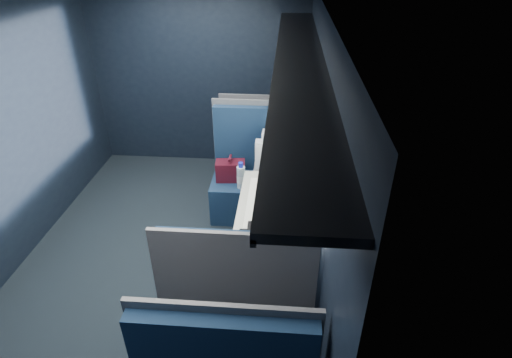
# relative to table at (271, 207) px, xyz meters

# --- Properties ---
(ground) EXTENTS (2.80, 4.20, 0.01)m
(ground) POSITION_rel_table_xyz_m (-1.03, 0.00, -0.67)
(ground) COLOR black
(room_shell) EXTENTS (3.00, 4.40, 2.40)m
(room_shell) POSITION_rel_table_xyz_m (-1.01, 0.00, 0.81)
(room_shell) COLOR black
(room_shell) RESTS_ON ground
(table) EXTENTS (0.62, 1.00, 0.74)m
(table) POSITION_rel_table_xyz_m (0.00, 0.00, 0.00)
(table) COLOR #54565E
(table) RESTS_ON ground
(seat_bay_near) EXTENTS (1.04, 0.62, 1.26)m
(seat_bay_near) POSITION_rel_table_xyz_m (-0.19, 0.87, -0.24)
(seat_bay_near) COLOR #0D1E3A
(seat_bay_near) RESTS_ON ground
(seat_bay_far) EXTENTS (1.04, 0.62, 1.26)m
(seat_bay_far) POSITION_rel_table_xyz_m (-0.18, -0.87, -0.25)
(seat_bay_far) COLOR #0D1E3A
(seat_bay_far) RESTS_ON ground
(seat_row_front) EXTENTS (1.04, 0.51, 1.16)m
(seat_row_front) POSITION_rel_table_xyz_m (-0.18, 1.80, -0.25)
(seat_row_front) COLOR #0D1E3A
(seat_row_front) RESTS_ON ground
(man) EXTENTS (0.53, 0.56, 1.32)m
(man) POSITION_rel_table_xyz_m (0.07, 0.70, 0.06)
(man) COLOR black
(man) RESTS_ON ground
(woman) EXTENTS (0.53, 0.56, 1.32)m
(woman) POSITION_rel_table_xyz_m (0.07, -0.71, 0.06)
(woman) COLOR black
(woman) RESTS_ON ground
(papers) EXTENTS (0.55, 0.80, 0.01)m
(papers) POSITION_rel_table_xyz_m (0.07, -0.04, 0.08)
(papers) COLOR white
(papers) RESTS_ON table
(laptop) EXTENTS (0.33, 0.39, 0.26)m
(laptop) POSITION_rel_table_xyz_m (0.18, 0.10, 0.15)
(laptop) COLOR silver
(laptop) RESTS_ON table
(bottle_small) EXTENTS (0.06, 0.06, 0.21)m
(bottle_small) POSITION_rel_table_xyz_m (0.28, 0.28, 0.17)
(bottle_small) COLOR silver
(bottle_small) RESTS_ON table
(cup) EXTENTS (0.06, 0.06, 0.08)m
(cup) POSITION_rel_table_xyz_m (0.18, 0.44, 0.12)
(cup) COLOR white
(cup) RESTS_ON table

